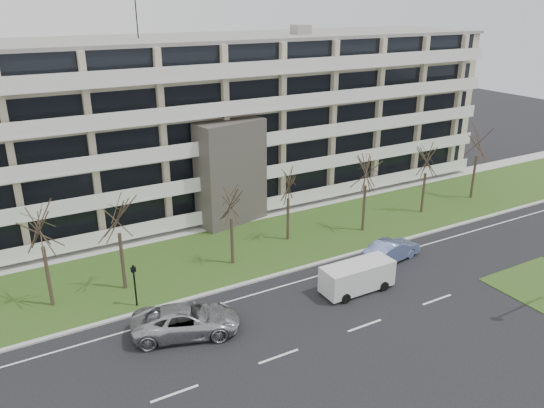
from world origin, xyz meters
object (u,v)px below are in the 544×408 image
pedestrian_signal (134,280)px  blue_sedan (391,250)px  silver_pickup (186,320)px  white_van (358,274)px

pedestrian_signal → blue_sedan: bearing=-23.4°
silver_pickup → blue_sedan: bearing=-67.1°
silver_pickup → white_van: bearing=-76.2°
blue_sedan → pedestrian_signal: size_ratio=1.65×
silver_pickup → blue_sedan: (16.79, 1.32, -0.07)m
white_van → pedestrian_signal: (-13.56, 5.32, 0.69)m
silver_pickup → blue_sedan: silver_pickup is taller
silver_pickup → white_van: 11.87m
silver_pickup → blue_sedan: 16.84m
white_van → blue_sedan: bearing=25.1°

